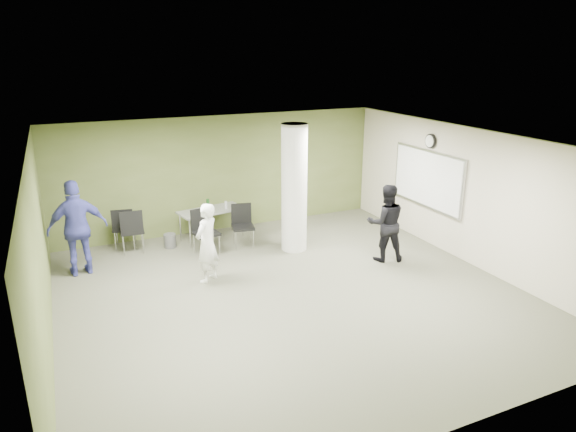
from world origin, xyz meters
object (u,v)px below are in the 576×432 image
folding_table (211,212)px  woman_white (207,243)px  man_blue (78,228)px  man_black (386,223)px  chair_back_left (132,228)px

folding_table → woman_white: 2.34m
woman_white → man_blue: man_blue is taller
woman_white → man_black: man_black is taller
man_black → man_blue: (-5.88, 1.90, 0.13)m
chair_back_left → man_blue: man_blue is taller
woman_white → man_blue: size_ratio=0.81×
chair_back_left → woman_white: woman_white is taller
folding_table → woman_white: (-0.73, -2.22, 0.11)m
folding_table → man_black: bearing=-53.9°
woman_white → man_black: bearing=133.3°
chair_back_left → man_blue: bearing=35.9°
woman_white → chair_back_left: bearing=-100.4°
folding_table → man_blue: man_blue is taller
folding_table → man_blue: (-2.92, -0.85, 0.29)m
chair_back_left → man_black: bearing=155.4°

